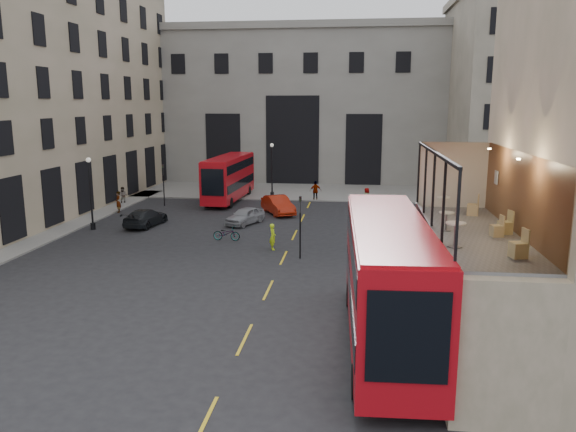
# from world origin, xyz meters

# --- Properties ---
(ground) EXTENTS (140.00, 140.00, 0.00)m
(ground) POSITION_xyz_m (0.00, 0.00, 0.00)
(ground) COLOR black
(ground) RESTS_ON ground
(host_frontage) EXTENTS (3.00, 11.00, 4.50)m
(host_frontage) POSITION_xyz_m (6.50, 0.00, 2.25)
(host_frontage) COLOR #C3AD92
(host_frontage) RESTS_ON ground
(cafe_floor) EXTENTS (3.00, 10.00, 0.10)m
(cafe_floor) POSITION_xyz_m (6.50, 0.00, 4.55)
(cafe_floor) COLOR slate
(cafe_floor) RESTS_ON host_frontage
(gateway) EXTENTS (35.00, 10.60, 18.00)m
(gateway) POSITION_xyz_m (-5.00, 47.99, 9.39)
(gateway) COLOR gray
(gateway) RESTS_ON ground
(building_right) EXTENTS (16.60, 18.60, 20.00)m
(building_right) POSITION_xyz_m (20.00, 39.97, 10.39)
(building_right) COLOR #AA9E89
(building_right) RESTS_ON ground
(pavement_far) EXTENTS (40.00, 12.00, 0.12)m
(pavement_far) POSITION_xyz_m (-6.00, 38.00, 0.06)
(pavement_far) COLOR slate
(pavement_far) RESTS_ON ground
(traffic_light_near) EXTENTS (0.16, 0.20, 3.80)m
(traffic_light_near) POSITION_xyz_m (-1.00, 12.00, 2.42)
(traffic_light_near) COLOR black
(traffic_light_near) RESTS_ON ground
(traffic_light_far) EXTENTS (0.16, 0.20, 3.80)m
(traffic_light_far) POSITION_xyz_m (-15.00, 28.00, 2.42)
(traffic_light_far) COLOR black
(traffic_light_far) RESTS_ON ground
(street_lamp_a) EXTENTS (0.36, 0.36, 5.33)m
(street_lamp_a) POSITION_xyz_m (-17.00, 18.00, 2.39)
(street_lamp_a) COLOR black
(street_lamp_a) RESTS_ON ground
(street_lamp_b) EXTENTS (0.36, 0.36, 5.33)m
(street_lamp_b) POSITION_xyz_m (-6.00, 34.00, 2.39)
(street_lamp_b) COLOR black
(street_lamp_b) RESTS_ON ground
(bus_near) EXTENTS (3.25, 12.33, 4.88)m
(bus_near) POSITION_xyz_m (3.50, 0.34, 2.74)
(bus_near) COLOR #B60C16
(bus_near) RESTS_ON ground
(bus_far) EXTENTS (2.88, 10.72, 4.24)m
(bus_far) POSITION_xyz_m (-9.74, 31.38, 2.38)
(bus_far) COLOR #B50C14
(bus_far) RESTS_ON ground
(car_a) EXTENTS (2.95, 4.13, 1.30)m
(car_a) POSITION_xyz_m (-6.20, 21.20, 0.65)
(car_a) COLOR gray
(car_a) RESTS_ON ground
(car_b) EXTENTS (3.56, 4.83, 1.52)m
(car_b) POSITION_xyz_m (-4.23, 25.57, 0.76)
(car_b) COLOR #981B09
(car_b) RESTS_ON ground
(car_c) EXTENTS (2.45, 4.75, 1.32)m
(car_c) POSITION_xyz_m (-13.56, 19.62, 0.66)
(car_c) COLOR black
(car_c) RESTS_ON ground
(bicycle) EXTENTS (1.89, 0.76, 0.97)m
(bicycle) POSITION_xyz_m (-6.42, 15.89, 0.49)
(bicycle) COLOR gray
(bicycle) RESTS_ON ground
(cyclist) EXTENTS (0.59, 0.72, 1.69)m
(cyclist) POSITION_xyz_m (-2.94, 13.86, 0.84)
(cyclist) COLOR #CBF419
(cyclist) RESTS_ON ground
(pedestrian_a) EXTENTS (0.89, 0.76, 1.62)m
(pedestrian_a) POSITION_xyz_m (-19.00, 28.30, 0.81)
(pedestrian_a) COLOR gray
(pedestrian_a) RESTS_ON ground
(pedestrian_b) EXTENTS (1.12, 1.23, 1.66)m
(pedestrian_b) POSITION_xyz_m (-12.15, 33.99, 0.83)
(pedestrian_b) COLOR gray
(pedestrian_b) RESTS_ON ground
(pedestrian_c) EXTENTS (1.18, 0.68, 1.90)m
(pedestrian_c) POSITION_xyz_m (-1.56, 32.39, 0.95)
(pedestrian_c) COLOR gray
(pedestrian_c) RESTS_ON ground
(pedestrian_d) EXTENTS (0.83, 0.97, 1.68)m
(pedestrian_d) POSITION_xyz_m (3.23, 30.03, 0.84)
(pedestrian_d) COLOR gray
(pedestrian_d) RESTS_ON ground
(pedestrian_e) EXTENTS (0.63, 0.77, 1.82)m
(pedestrian_e) POSITION_xyz_m (-17.85, 24.52, 0.91)
(pedestrian_e) COLOR gray
(pedestrian_e) RESTS_ON ground
(cafe_table_near) EXTENTS (0.65, 0.65, 0.81)m
(cafe_table_near) POSITION_xyz_m (5.45, -2.29, 5.14)
(cafe_table_near) COLOR white
(cafe_table_near) RESTS_ON cafe_floor
(cafe_table_mid) EXTENTS (0.55, 0.55, 0.69)m
(cafe_table_mid) POSITION_xyz_m (5.54, 0.15, 5.05)
(cafe_table_mid) COLOR silver
(cafe_table_mid) RESTS_ON cafe_floor
(cafe_table_far) EXTENTS (0.56, 0.56, 0.70)m
(cafe_table_far) POSITION_xyz_m (5.92, 3.55, 5.06)
(cafe_table_far) COLOR silver
(cafe_table_far) RESTS_ON cafe_floor
(cafe_chair_a) EXTENTS (0.53, 0.53, 0.89)m
(cafe_chair_a) POSITION_xyz_m (7.15, -3.35, 4.87)
(cafe_chair_a) COLOR tan
(cafe_chair_a) RESTS_ON cafe_floor
(cafe_chair_b) EXTENTS (0.44, 0.44, 0.76)m
(cafe_chair_b) POSITION_xyz_m (7.16, -0.60, 4.83)
(cafe_chair_b) COLOR tan
(cafe_chair_b) RESTS_ON cafe_floor
(cafe_chair_c) EXTENTS (0.51, 0.51, 0.84)m
(cafe_chair_c) POSITION_xyz_m (7.56, -0.13, 4.86)
(cafe_chair_c) COLOR tan
(cafe_chair_c) RESTS_ON cafe_floor
(cafe_chair_d) EXTENTS (0.54, 0.54, 0.89)m
(cafe_chair_d) POSITION_xyz_m (7.09, 3.21, 4.87)
(cafe_chair_d) COLOR tan
(cafe_chair_d) RESTS_ON cafe_floor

